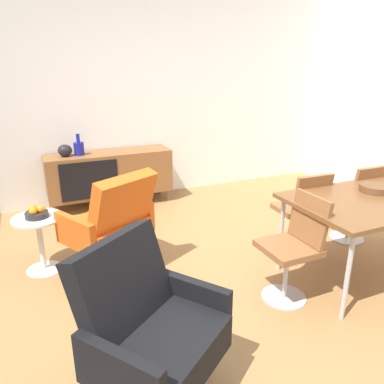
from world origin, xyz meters
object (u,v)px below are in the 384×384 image
(vase_cobalt, at_px, (79,148))
(wooden_bowl_on_table, at_px, (375,188))
(dining_table, at_px, (382,201))
(side_table_round, at_px, (40,237))
(dining_chair_near_window, at_px, (295,244))
(sideboard, at_px, (110,173))
(dining_chair_back_left, at_px, (302,210))
(fruit_bowl, at_px, (36,213))
(dining_chair_back_right, at_px, (357,200))
(lounge_chair_red, at_px, (112,223))
(armchair_black_shell, at_px, (149,327))
(vase_sculptural_dark, at_px, (65,150))

(vase_cobalt, relative_size, wooden_bowl_on_table, 1.03)
(dining_table, xyz_separation_m, side_table_round, (-2.71, 1.26, -0.38))
(wooden_bowl_on_table, xyz_separation_m, dining_chair_near_window, (-0.93, -0.12, -0.30))
(sideboard, bearing_deg, dining_chair_back_left, -56.37)
(wooden_bowl_on_table, height_order, fruit_bowl, wooden_bowl_on_table)
(dining_chair_back_right, height_order, lounge_chair_red, lounge_chair_red)
(dining_table, relative_size, fruit_bowl, 8.00)
(wooden_bowl_on_table, relative_size, dining_chair_back_right, 0.30)
(dining_chair_back_right, height_order, fruit_bowl, dining_chair_back_right)
(dining_table, height_order, side_table_round, dining_table)
(dining_table, height_order, fruit_bowl, dining_table)
(dining_table, relative_size, wooden_bowl_on_table, 6.15)
(dining_chair_back_right, bearing_deg, dining_chair_near_window, -155.70)
(sideboard, bearing_deg, lounge_chair_red, -101.40)
(lounge_chair_red, distance_m, armchair_black_shell, 1.48)
(vase_sculptural_dark, distance_m, armchair_black_shell, 3.18)
(vase_cobalt, bearing_deg, wooden_bowl_on_table, -49.88)
(sideboard, height_order, dining_chair_near_window, dining_chair_near_window)
(lounge_chair_red, bearing_deg, wooden_bowl_on_table, -22.42)
(dining_table, bearing_deg, vase_cobalt, 128.38)
(dining_table, bearing_deg, dining_chair_back_left, 122.28)
(lounge_chair_red, relative_size, side_table_round, 1.82)
(lounge_chair_red, bearing_deg, fruit_bowl, 156.55)
(armchair_black_shell, bearing_deg, dining_chair_back_left, 28.81)
(vase_sculptural_dark, bearing_deg, lounge_chair_red, -83.56)
(dining_chair_back_left, bearing_deg, dining_table, -57.72)
(dining_chair_near_window, xyz_separation_m, armchair_black_shell, (-1.33, -0.47, -0.00))
(vase_cobalt, distance_m, dining_chair_back_left, 2.79)
(armchair_black_shell, xyz_separation_m, side_table_round, (-0.49, 1.73, -0.15))
(wooden_bowl_on_table, height_order, armchair_black_shell, armchair_black_shell)
(sideboard, distance_m, dining_chair_near_window, 2.83)
(vase_cobalt, height_order, side_table_round, vase_cobalt)
(wooden_bowl_on_table, distance_m, dining_chair_back_right, 0.62)
(dining_chair_back_right, xyz_separation_m, lounge_chair_red, (-2.46, 0.44, -0.00))
(lounge_chair_red, relative_size, armchair_black_shell, 1.00)
(sideboard, relative_size, vase_cobalt, 5.98)
(dining_chair_near_window, bearing_deg, vase_cobalt, 114.77)
(dining_chair_near_window, bearing_deg, vase_sculptural_dark, 117.67)
(armchair_black_shell, bearing_deg, wooden_bowl_on_table, 14.53)
(dining_table, xyz_separation_m, wooden_bowl_on_table, (0.04, 0.12, 0.07))
(dining_chair_near_window, height_order, dining_chair_back_left, same)
(wooden_bowl_on_table, bearing_deg, side_table_round, 157.34)
(vase_sculptural_dark, relative_size, dining_chair_back_right, 0.20)
(side_table_round, bearing_deg, wooden_bowl_on_table, -22.66)
(dining_chair_back_left, bearing_deg, wooden_bowl_on_table, -48.53)
(dining_table, height_order, dining_chair_near_window, dining_chair_near_window)
(wooden_bowl_on_table, distance_m, lounge_chair_red, 2.34)
(vase_sculptural_dark, relative_size, dining_chair_back_left, 0.20)
(dining_table, bearing_deg, wooden_bowl_on_table, 72.04)
(dining_chair_back_right, bearing_deg, dining_chair_back_left, 180.00)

